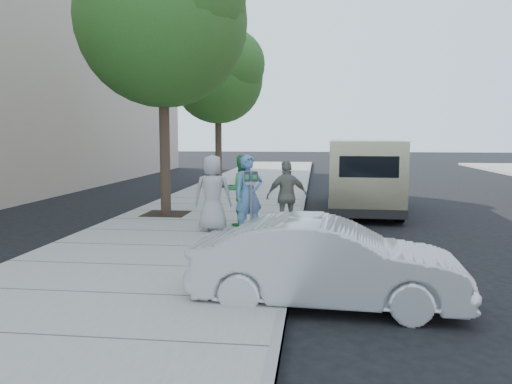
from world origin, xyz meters
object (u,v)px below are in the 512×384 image
(parking_meter, at_px, (251,189))
(sedan, at_px, (327,263))
(person_gray_shirt, at_px, (213,193))
(van, at_px, (363,174))
(tree_far, at_px, (219,74))
(tree_near, at_px, (164,14))
(person_striped_polo, at_px, (287,196))
(person_officer, at_px, (249,195))
(person_green_shirt, at_px, (241,190))

(parking_meter, height_order, sedan, parking_meter)
(sedan, xyz_separation_m, person_gray_shirt, (-2.50, 4.37, 0.42))
(person_gray_shirt, bearing_deg, van, -133.22)
(tree_far, distance_m, van, 8.54)
(tree_near, relative_size, sedan, 2.05)
(tree_near, bearing_deg, van, 22.43)
(sedan, distance_m, person_striped_polo, 4.58)
(tree_near, relative_size, parking_meter, 5.37)
(tree_far, xyz_separation_m, person_striped_polo, (3.45, -9.75, -3.92))
(person_officer, bearing_deg, person_gray_shirt, 135.08)
(sedan, bearing_deg, person_gray_shirt, 33.00)
(tree_far, height_order, person_striped_polo, tree_far)
(parking_meter, bearing_deg, tree_far, 101.08)
(sedan, bearing_deg, tree_near, 35.90)
(person_officer, relative_size, person_gray_shirt, 1.01)
(van, distance_m, person_green_shirt, 5.01)
(tree_far, relative_size, person_gray_shirt, 3.72)
(parking_meter, relative_size, person_green_shirt, 0.82)
(tree_near, height_order, van, tree_near)
(person_officer, xyz_separation_m, person_gray_shirt, (-0.87, 0.27, -0.01))
(person_green_shirt, distance_m, person_gray_shirt, 0.93)
(tree_far, xyz_separation_m, person_gray_shirt, (1.76, -9.87, -3.86))
(sedan, bearing_deg, person_striped_polo, 13.44)
(tree_near, relative_size, person_gray_shirt, 4.32)
(tree_near, height_order, person_green_shirt, tree_near)
(van, relative_size, sedan, 1.62)
(tree_far, bearing_deg, van, -43.77)
(person_striped_polo, bearing_deg, parking_meter, 19.50)
(van, relative_size, person_officer, 3.39)
(tree_far, relative_size, person_striped_polo, 4.01)
(tree_near, xyz_separation_m, parking_meter, (2.70, -2.71, -4.38))
(person_officer, bearing_deg, tree_near, 108.19)
(tree_near, xyz_separation_m, person_officer, (2.63, -2.54, -4.52))
(person_officer, bearing_deg, parking_meter, -94.56)
(sedan, distance_m, person_green_shirt, 5.50)
(person_striped_polo, bearing_deg, van, -132.23)
(parking_meter, relative_size, sedan, 0.38)
(parking_meter, relative_size, van, 0.24)
(parking_meter, bearing_deg, person_gray_shirt, 151.63)
(tree_far, xyz_separation_m, sedan, (4.26, -14.25, -4.28))
(person_gray_shirt, bearing_deg, sedan, 116.23)
(van, xyz_separation_m, person_officer, (-2.91, -4.83, -0.13))
(van, bearing_deg, sedan, -95.71)
(tree_near, bearing_deg, parking_meter, -45.04)
(person_officer, height_order, person_green_shirt, person_officer)
(tree_far, bearing_deg, person_gray_shirt, -79.88)
(sedan, bearing_deg, van, -4.93)
(person_officer, height_order, person_gray_shirt, person_officer)
(person_gray_shirt, bearing_deg, tree_near, -55.77)
(tree_far, xyz_separation_m, person_officer, (2.63, -10.14, -3.86))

